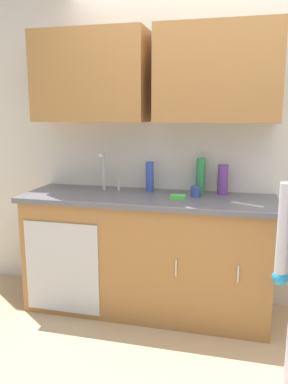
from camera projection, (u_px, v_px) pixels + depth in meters
ground_plane at (206, 371)px, 2.43m from camera, size 9.00×9.00×0.00m
kitchen_wall_with_uppers at (206, 125)px, 3.11m from camera, size 4.80×0.44×2.70m
counter_cabinet at (147, 255)px, 3.13m from camera, size 1.90×0.62×0.90m
countertop at (147, 198)px, 3.04m from camera, size 1.96×0.66×0.04m
sink at (102, 195)px, 3.13m from camera, size 0.50×0.36×0.35m
bottle_water_tall at (150, 177)px, 3.19m from camera, size 0.07×0.07×0.24m
bottle_soap at (223, 180)px, 3.06m from camera, size 0.08×0.08×0.24m
bottle_dish_liquid at (201, 176)px, 3.12m from camera, size 0.07×0.07×0.28m
cup_by_sink at (196, 191)px, 3.00m from camera, size 0.08×0.08×0.08m
knife_on_counter at (247, 204)px, 2.74m from camera, size 0.22×0.13×0.01m
sponge at (178, 197)px, 2.92m from camera, size 0.11×0.07×0.03m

